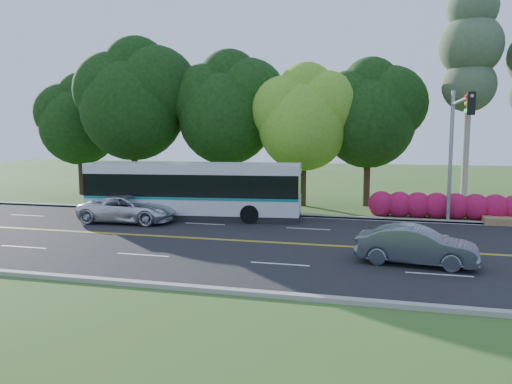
% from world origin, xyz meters
% --- Properties ---
extents(ground, '(120.00, 120.00, 0.00)m').
position_xyz_m(ground, '(0.00, 0.00, 0.00)').
color(ground, '#36531B').
rests_on(ground, ground).
extents(road, '(60.00, 14.00, 0.02)m').
position_xyz_m(road, '(0.00, 0.00, 0.01)').
color(road, black).
rests_on(road, ground).
extents(curb_north, '(60.00, 0.30, 0.15)m').
position_xyz_m(curb_north, '(0.00, 7.15, 0.07)').
color(curb_north, gray).
rests_on(curb_north, ground).
extents(curb_south, '(60.00, 0.30, 0.15)m').
position_xyz_m(curb_south, '(0.00, -7.15, 0.07)').
color(curb_south, gray).
rests_on(curb_south, ground).
extents(grass_verge, '(60.00, 4.00, 0.10)m').
position_xyz_m(grass_verge, '(0.00, 9.00, 0.05)').
color(grass_verge, '#36531B').
rests_on(grass_verge, ground).
extents(lane_markings, '(57.60, 13.82, 0.00)m').
position_xyz_m(lane_markings, '(-0.09, 0.00, 0.02)').
color(lane_markings, gold).
rests_on(lane_markings, road).
extents(tree_row, '(44.70, 9.10, 13.84)m').
position_xyz_m(tree_row, '(-5.15, 12.13, 6.73)').
color(tree_row, '#2E2214').
rests_on(tree_row, ground).
extents(bougainvillea_hedge, '(9.50, 2.25, 1.50)m').
position_xyz_m(bougainvillea_hedge, '(7.18, 8.15, 0.72)').
color(bougainvillea_hedge, '#A30D31').
rests_on(bougainvillea_hedge, ground).
extents(traffic_signal, '(0.42, 6.10, 7.00)m').
position_xyz_m(traffic_signal, '(6.49, 5.40, 4.67)').
color(traffic_signal, gray).
rests_on(traffic_signal, ground).
extents(transit_bus, '(12.10, 3.93, 3.11)m').
position_xyz_m(transit_bus, '(-7.21, 5.03, 1.56)').
color(transit_bus, silver).
rests_on(transit_bus, road).
extents(sedan, '(4.42, 2.05, 1.40)m').
position_xyz_m(sedan, '(4.31, -2.34, 0.72)').
color(sedan, '#565E68').
rests_on(sedan, road).
extents(suv, '(5.31, 2.66, 1.44)m').
position_xyz_m(suv, '(-10.15, 2.94, 0.74)').
color(suv, silver).
rests_on(suv, road).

